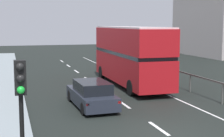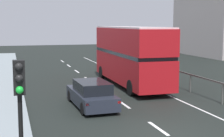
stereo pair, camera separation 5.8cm
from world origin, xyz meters
name	(u,v)px [view 1 (the left image)]	position (x,y,z in m)	size (l,w,h in m)	color
ground_plane	(166,135)	(0.00, 0.00, -0.05)	(74.69, 120.00, 0.10)	black
lane_paint_markings	(140,91)	(2.17, 8.48, 0.00)	(3.56, 46.00, 0.01)	silver
bridge_side_railing	(178,74)	(5.20, 9.00, 0.96)	(0.10, 42.00, 1.20)	#4E4F4B
double_decker_bus_red	(130,54)	(2.32, 10.77, 2.25)	(2.65, 10.22, 4.19)	#AC1219
hatchback_car_near	(92,94)	(-1.84, 5.25, 0.67)	(1.93, 4.63, 1.40)	#222632
traffic_signal_pole	(21,92)	(-5.70, -3.11, 2.64)	(0.30, 0.42, 3.33)	black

